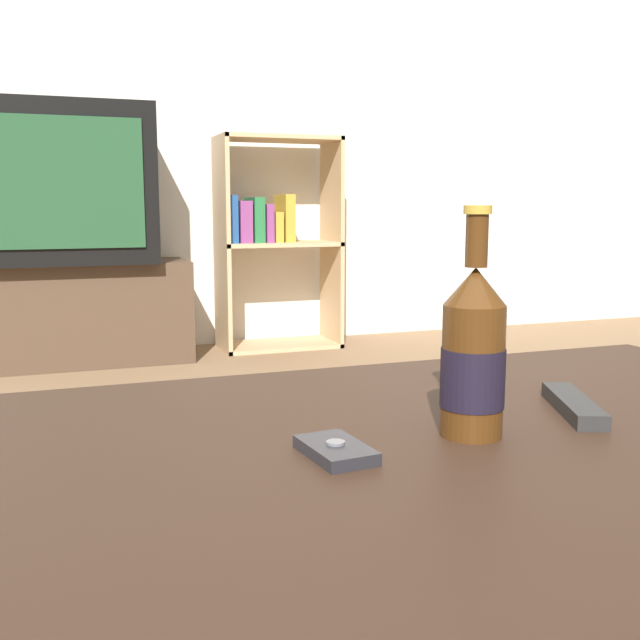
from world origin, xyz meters
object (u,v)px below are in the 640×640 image
Objects in this scene: television at (68,185)px; bookshelf at (271,236)px; remote_control at (573,405)px; cell_phone at (336,450)px; beer_bottle at (473,355)px; tv_stand at (75,313)px.

television reaches higher than bookshelf.
television is 3.93× the size of remote_control.
cell_phone is at bearing -148.48° from remote_control.
bookshelf is at bearing 78.42° from beer_bottle.
remote_control is (0.18, 0.04, -0.09)m from beer_bottle.
tv_stand is 5.60× the size of remote_control.
beer_bottle is at bearing -144.79° from remote_control.
remote_control is at bearing -78.59° from television.
bookshelf is at bearing 3.47° from tv_stand.
television is at bearing 124.15° from remote_control.
tv_stand is at bearing 124.13° from remote_control.
bookshelf is at bearing 104.64° from remote_control.
tv_stand is at bearing 97.55° from beer_bottle.
tv_stand is 0.99m from bookshelf.
television is 2.76m from beer_bottle.
remote_control is at bearing -98.10° from bookshelf.
bookshelf is 5.77× the size of remote_control.
television is (0.00, -0.00, 0.56)m from tv_stand.
beer_bottle is 0.20m from remote_control.
cell_phone is at bearing -174.99° from beer_bottle.
television is at bearing 88.29° from cell_phone.
tv_stand is 2.75m from remote_control.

